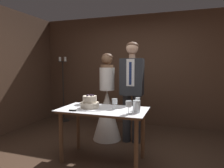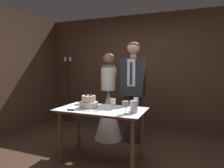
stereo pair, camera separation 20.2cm
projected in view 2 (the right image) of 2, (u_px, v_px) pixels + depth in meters
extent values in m
plane|color=#422D21|center=(110.00, 164.00, 2.86)|extent=(40.00, 40.00, 0.00)
cube|color=#513828|center=(145.00, 70.00, 4.75)|extent=(5.23, 0.12, 2.60)
cylinder|color=brown|center=(60.00, 137.00, 2.92)|extent=(0.06, 0.06, 0.74)
cylinder|color=brown|center=(132.00, 148.00, 2.52)|extent=(0.06, 0.06, 0.74)
cylinder|color=brown|center=(79.00, 127.00, 3.41)|extent=(0.06, 0.06, 0.74)
cylinder|color=brown|center=(142.00, 135.00, 3.00)|extent=(0.06, 0.06, 0.74)
cube|color=brown|center=(101.00, 110.00, 2.93)|extent=(1.22, 0.64, 0.03)
cube|color=white|center=(101.00, 109.00, 2.93)|extent=(1.28, 0.70, 0.01)
cylinder|color=beige|center=(89.00, 105.00, 3.01)|extent=(0.28, 0.28, 0.08)
cylinder|color=beige|center=(89.00, 99.00, 3.01)|extent=(0.21, 0.21, 0.10)
sphere|color=#2D1933|center=(92.00, 95.00, 2.99)|extent=(0.02, 0.02, 0.02)
sphere|color=#2D1933|center=(91.00, 95.00, 3.03)|extent=(0.02, 0.02, 0.02)
sphere|color=#2D1933|center=(89.00, 95.00, 3.03)|extent=(0.02, 0.02, 0.02)
sphere|color=#2D1933|center=(87.00, 95.00, 3.02)|extent=(0.02, 0.02, 0.02)
sphere|color=#2D1933|center=(86.00, 95.00, 2.99)|extent=(0.02, 0.02, 0.02)
sphere|color=#2D1933|center=(86.00, 96.00, 2.95)|extent=(0.02, 0.02, 0.02)
sphere|color=#2D1933|center=(90.00, 95.00, 2.95)|extent=(0.02, 0.02, 0.02)
cube|color=silver|center=(86.00, 111.00, 2.77)|extent=(0.35, 0.10, 0.00)
cylinder|color=black|center=(71.00, 110.00, 2.81)|extent=(0.10, 0.04, 0.02)
cylinder|color=silver|center=(125.00, 114.00, 2.60)|extent=(0.08, 0.08, 0.00)
cylinder|color=silver|center=(125.00, 110.00, 2.60)|extent=(0.01, 0.01, 0.09)
cylinder|color=silver|center=(125.00, 104.00, 2.59)|extent=(0.08, 0.08, 0.08)
cylinder|color=maroon|center=(125.00, 106.00, 2.59)|extent=(0.07, 0.07, 0.02)
cylinder|color=silver|center=(113.00, 109.00, 2.92)|extent=(0.08, 0.08, 0.00)
cylinder|color=silver|center=(113.00, 106.00, 2.91)|extent=(0.01, 0.01, 0.07)
cylinder|color=silver|center=(113.00, 101.00, 2.91)|extent=(0.08, 0.08, 0.08)
cylinder|color=maroon|center=(113.00, 103.00, 2.91)|extent=(0.07, 0.07, 0.03)
cylinder|color=silver|center=(136.00, 110.00, 2.86)|extent=(0.07, 0.07, 0.00)
cylinder|color=silver|center=(136.00, 107.00, 2.85)|extent=(0.01, 0.01, 0.08)
cylinder|color=silver|center=(136.00, 101.00, 2.85)|extent=(0.07, 0.07, 0.09)
cylinder|color=maroon|center=(136.00, 103.00, 2.85)|extent=(0.06, 0.06, 0.03)
cylinder|color=silver|center=(134.00, 107.00, 2.67)|extent=(0.10, 0.10, 0.16)
cylinder|color=white|center=(134.00, 110.00, 2.68)|extent=(0.05, 0.05, 0.07)
sphere|color=#F9CC4C|center=(134.00, 106.00, 2.67)|extent=(0.02, 0.02, 0.02)
cone|color=white|center=(109.00, 115.00, 3.82)|extent=(0.54, 0.54, 0.95)
cylinder|color=white|center=(109.00, 79.00, 3.76)|extent=(0.28, 0.28, 0.43)
cylinder|color=brown|center=(109.00, 66.00, 3.73)|extent=(0.24, 0.24, 0.05)
sphere|color=brown|center=(109.00, 59.00, 3.72)|extent=(0.21, 0.21, 0.21)
ellipsoid|color=#472D1E|center=(109.00, 57.00, 3.73)|extent=(0.21, 0.21, 0.16)
cylinder|color=#282B30|center=(128.00, 118.00, 3.68)|extent=(0.15, 0.15, 0.88)
cylinder|color=#282B30|center=(138.00, 119.00, 3.61)|extent=(0.15, 0.15, 0.88)
cube|color=#282B30|center=(133.00, 77.00, 3.57)|extent=(0.41, 0.24, 0.66)
cube|color=white|center=(131.00, 73.00, 3.45)|extent=(0.14, 0.01, 0.47)
cube|color=navy|center=(131.00, 73.00, 3.45)|extent=(0.04, 0.01, 0.40)
cylinder|color=#DBAD8E|center=(133.00, 56.00, 3.54)|extent=(0.11, 0.11, 0.07)
sphere|color=#DBAD8E|center=(133.00, 48.00, 3.53)|extent=(0.22, 0.22, 0.22)
ellipsoid|color=#472D1E|center=(134.00, 46.00, 3.53)|extent=(0.22, 0.22, 0.14)
cylinder|color=black|center=(69.00, 120.00, 5.20)|extent=(0.28, 0.28, 0.02)
cylinder|color=black|center=(68.00, 91.00, 5.13)|extent=(0.03, 0.03, 1.49)
cylinder|color=black|center=(68.00, 62.00, 5.07)|extent=(0.22, 0.22, 0.01)
cylinder|color=white|center=(65.00, 59.00, 5.09)|extent=(0.06, 0.06, 0.11)
cylinder|color=white|center=(70.00, 59.00, 5.03)|extent=(0.06, 0.06, 0.11)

